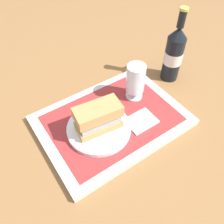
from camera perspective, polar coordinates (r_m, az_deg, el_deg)
name	(u,v)px	position (r m, az deg, el deg)	size (l,w,h in m)	color
ground_plane	(112,122)	(0.74, 0.00, -2.55)	(3.00, 3.00, 0.00)	olive
tray	(112,120)	(0.74, 0.00, -2.06)	(0.44, 0.32, 0.02)	silver
placemat	(112,118)	(0.73, 0.00, -1.53)	(0.38, 0.27, 0.00)	#9E2D2D
plate	(99,128)	(0.70, -3.20, -4.02)	(0.19, 0.19, 0.01)	white
sandwich	(99,117)	(0.66, -3.12, -1.26)	(0.14, 0.08, 0.08)	tan
beer_glass	(135,81)	(0.75, 5.72, 7.54)	(0.06, 0.06, 0.12)	silver
napkin_folded	(141,121)	(0.72, 7.09, -2.18)	(0.09, 0.07, 0.01)	white
beer_bottle	(174,54)	(0.87, 14.82, 13.57)	(0.07, 0.07, 0.27)	black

